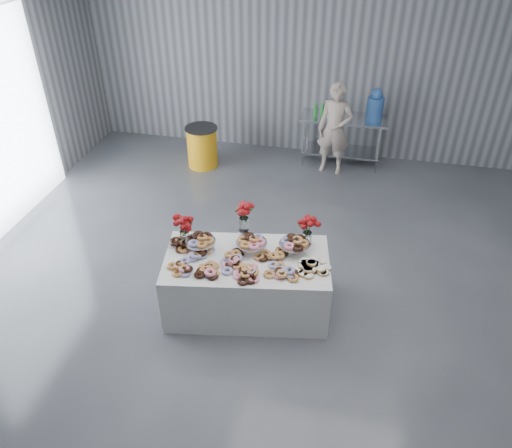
{
  "coord_description": "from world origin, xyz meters",
  "views": [
    {
      "loc": [
        1.01,
        -4.26,
        4.37
      ],
      "look_at": [
        -0.04,
        0.52,
        0.94
      ],
      "focal_mm": 35.0,
      "sensor_mm": 36.0,
      "label": 1
    }
  ],
  "objects_px": {
    "water_jug": "(375,106)",
    "person": "(335,129)",
    "display_table": "(247,283)",
    "trash_barrel": "(202,147)",
    "prep_table": "(343,132)"
  },
  "relations": [
    {
      "from": "prep_table",
      "to": "water_jug",
      "type": "distance_m",
      "value": 0.73
    },
    {
      "from": "prep_table",
      "to": "water_jug",
      "type": "xyz_separation_m",
      "value": [
        0.5,
        -0.0,
        0.53
      ]
    },
    {
      "from": "display_table",
      "to": "trash_barrel",
      "type": "bearing_deg",
      "value": 115.59
    },
    {
      "from": "display_table",
      "to": "person",
      "type": "xyz_separation_m",
      "value": [
        0.68,
        3.7,
        0.43
      ]
    },
    {
      "from": "water_jug",
      "to": "trash_barrel",
      "type": "relative_size",
      "value": 0.75
    },
    {
      "from": "display_table",
      "to": "prep_table",
      "type": "height_order",
      "value": "prep_table"
    },
    {
      "from": "display_table",
      "to": "person",
      "type": "bearing_deg",
      "value": 79.54
    },
    {
      "from": "prep_table",
      "to": "water_jug",
      "type": "bearing_deg",
      "value": -0.0
    },
    {
      "from": "water_jug",
      "to": "person",
      "type": "distance_m",
      "value": 0.79
    },
    {
      "from": "water_jug",
      "to": "person",
      "type": "relative_size",
      "value": 0.34
    },
    {
      "from": "display_table",
      "to": "person",
      "type": "relative_size",
      "value": 1.18
    },
    {
      "from": "person",
      "to": "trash_barrel",
      "type": "xyz_separation_m",
      "value": [
        -2.31,
        -0.31,
        -0.43
      ]
    },
    {
      "from": "person",
      "to": "trash_barrel",
      "type": "distance_m",
      "value": 2.37
    },
    {
      "from": "prep_table",
      "to": "trash_barrel",
      "type": "height_order",
      "value": "prep_table"
    },
    {
      "from": "water_jug",
      "to": "person",
      "type": "height_order",
      "value": "person"
    }
  ]
}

